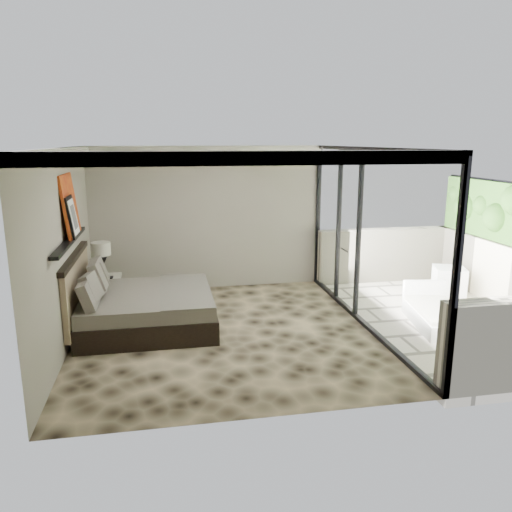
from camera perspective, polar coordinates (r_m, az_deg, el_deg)
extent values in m
plane|color=black|center=(7.81, -3.64, -8.71)|extent=(5.00, 5.00, 0.00)
cube|color=silver|center=(7.26, -3.96, 12.21)|extent=(4.50, 5.00, 0.02)
cube|color=gray|center=(9.85, -5.54, 4.27)|extent=(4.50, 0.02, 2.80)
cube|color=gray|center=(7.49, -21.07, 0.67)|extent=(0.02, 5.00, 2.80)
cube|color=white|center=(7.99, 12.46, 1.97)|extent=(0.08, 5.00, 2.80)
cube|color=beige|center=(9.05, 20.85, -6.89)|extent=(3.00, 5.00, 0.12)
cube|color=black|center=(7.55, -20.55, 1.59)|extent=(0.12, 2.20, 0.05)
cube|color=black|center=(8.15, -12.17, -6.75)|extent=(2.04, 1.94, 0.35)
cube|color=#625F52|center=(8.06, -12.27, -4.86)|extent=(1.98, 1.88, 0.21)
cube|color=#514D46|center=(8.02, -8.14, -3.92)|extent=(0.78, 1.92, 0.03)
cube|color=#897757|center=(8.10, -19.80, -3.60)|extent=(0.08, 2.04, 0.97)
cube|color=black|center=(9.38, -16.80, -3.72)|extent=(0.64, 0.64, 0.55)
cone|color=black|center=(9.34, -17.14, -1.70)|extent=(0.19, 0.19, 0.17)
cone|color=black|center=(9.30, -17.21, -0.66)|extent=(0.19, 0.19, 0.17)
cylinder|color=beige|center=(9.25, -17.31, 0.80)|extent=(0.34, 0.34, 0.23)
cube|color=red|center=(7.82, -20.53, 5.48)|extent=(0.13, 0.90, 0.90)
cube|color=black|center=(7.65, -20.25, 4.22)|extent=(0.11, 0.50, 0.60)
cube|color=white|center=(10.20, 21.18, -2.73)|extent=(0.70, 0.70, 0.55)
cube|color=white|center=(8.51, 20.03, -6.74)|extent=(0.95, 1.54, 0.25)
cube|color=beige|center=(8.46, 20.11, -5.71)|extent=(0.90, 1.44, 0.07)
cube|color=white|center=(9.03, 18.70, -3.64)|extent=(0.72, 0.23, 0.31)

